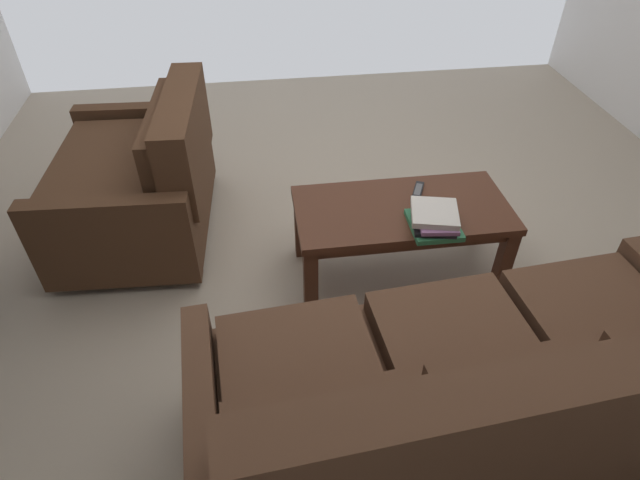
{
  "coord_description": "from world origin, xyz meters",
  "views": [
    {
      "loc": [
        0.51,
        2.31,
        2.05
      ],
      "look_at": [
        0.28,
        0.69,
        0.68
      ],
      "focal_mm": 29.27,
      "sensor_mm": 36.0,
      "label": 1
    }
  ],
  "objects": [
    {
      "name": "coffee_table",
      "position": [
        -0.21,
        0.23,
        0.38
      ],
      "size": [
        1.11,
        0.54,
        0.46
      ],
      "color": "#4C2819",
      "rests_on": "ground"
    },
    {
      "name": "sofa_main",
      "position": [
        -0.19,
        1.29,
        0.36
      ],
      "size": [
        2.07,
        0.98,
        0.84
      ],
      "color": "black",
      "rests_on": "ground"
    },
    {
      "name": "loveseat_near",
      "position": [
        1.19,
        -0.36,
        0.37
      ],
      "size": [
        0.91,
        1.18,
        0.87
      ],
      "color": "black",
      "rests_on": "ground"
    },
    {
      "name": "ground_plane",
      "position": [
        0.0,
        0.0,
        -0.0
      ],
      "size": [
        5.17,
        5.13,
        0.01
      ],
      "primitive_type": "cube",
      "color": "tan"
    },
    {
      "name": "book_stack",
      "position": [
        -0.32,
        0.41,
        0.5
      ],
      "size": [
        0.27,
        0.3,
        0.1
      ],
      "color": "#337F51",
      "rests_on": "coffee_table"
    },
    {
      "name": "tv_remote",
      "position": [
        -0.32,
        0.11,
        0.47
      ],
      "size": [
        0.11,
        0.16,
        0.02
      ],
      "color": "black",
      "rests_on": "coffee_table"
    }
  ]
}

